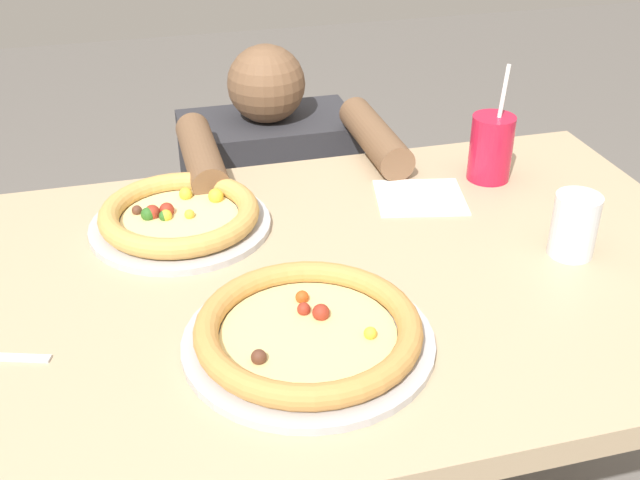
% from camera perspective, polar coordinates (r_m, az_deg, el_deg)
% --- Properties ---
extents(dining_table, '(1.29, 0.83, 0.75)m').
position_cam_1_polar(dining_table, '(1.29, 1.20, -6.54)').
color(dining_table, tan).
rests_on(dining_table, ground).
extents(pizza_near, '(0.34, 0.34, 0.05)m').
position_cam_1_polar(pizza_near, '(1.07, -0.85, -6.72)').
color(pizza_near, '#B7B7BC').
rests_on(pizza_near, dining_table).
extents(pizza_far, '(0.31, 0.31, 0.05)m').
position_cam_1_polar(pizza_far, '(1.36, -10.15, 1.68)').
color(pizza_far, '#B7B7BC').
rests_on(pizza_far, dining_table).
extents(drink_cup_colored, '(0.08, 0.08, 0.22)m').
position_cam_1_polar(drink_cup_colored, '(1.53, 12.30, 6.57)').
color(drink_cup_colored, red).
rests_on(drink_cup_colored, dining_table).
extents(water_cup_clear, '(0.07, 0.07, 0.10)m').
position_cam_1_polar(water_cup_clear, '(1.31, 18.00, 1.12)').
color(water_cup_clear, silver).
rests_on(water_cup_clear, dining_table).
extents(paper_napkin, '(0.19, 0.17, 0.00)m').
position_cam_1_polar(paper_napkin, '(1.46, 7.26, 3.09)').
color(paper_napkin, white).
rests_on(paper_napkin, dining_table).
extents(diner_seated, '(0.42, 0.53, 0.92)m').
position_cam_1_polar(diner_seated, '(1.94, -3.44, -0.77)').
color(diner_seated, '#333847').
rests_on(diner_seated, ground).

